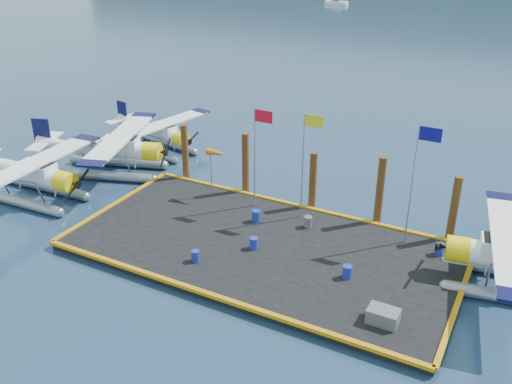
# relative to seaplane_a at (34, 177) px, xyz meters

# --- Properties ---
(ground) EXTENTS (4000.00, 4000.00, 0.00)m
(ground) POSITION_rel_seaplane_a_xyz_m (15.22, 1.18, -1.55)
(ground) COLOR #172745
(ground) RESTS_ON ground
(dock) EXTENTS (20.00, 10.00, 0.40)m
(dock) POSITION_rel_seaplane_a_xyz_m (15.22, 1.18, -1.35)
(dock) COLOR black
(dock) RESTS_ON ground
(dock_bumpers) EXTENTS (20.25, 10.25, 0.18)m
(dock_bumpers) POSITION_rel_seaplane_a_xyz_m (15.22, 1.18, -1.06)
(dock_bumpers) COLOR #C27E0B
(dock_bumpers) RESTS_ON dock
(seaplane_a) EXTENTS (9.11, 10.04, 3.57)m
(seaplane_a) POSITION_rel_seaplane_a_xyz_m (0.00, 0.00, 0.00)
(seaplane_a) COLOR gray
(seaplane_a) RESTS_ON ground
(seaplane_b) EXTENTS (9.59, 10.23, 3.67)m
(seaplane_b) POSITION_rel_seaplane_a_xyz_m (1.75, 5.53, 0.04)
(seaplane_b) COLOR gray
(seaplane_b) RESTS_ON ground
(seaplane_c) EXTENTS (7.98, 8.70, 3.08)m
(seaplane_c) POSITION_rel_seaplane_a_xyz_m (2.00, 10.24, -0.21)
(seaplane_c) COLOR gray
(seaplane_c) RESTS_ON ground
(drum_0) EXTENTS (0.48, 0.48, 0.68)m
(drum_0) POSITION_rel_seaplane_a_xyz_m (13.69, 3.32, -0.82)
(drum_0) COLOR navy
(drum_0) RESTS_ON dock
(drum_1) EXTENTS (0.44, 0.44, 0.62)m
(drum_1) POSITION_rel_seaplane_a_xyz_m (14.96, 0.68, -0.84)
(drum_1) COLOR navy
(drum_1) RESTS_ON dock
(drum_2) EXTENTS (0.46, 0.46, 0.64)m
(drum_2) POSITION_rel_seaplane_a_xyz_m (20.15, 0.44, -0.83)
(drum_2) COLOR navy
(drum_2) RESTS_ON dock
(drum_3) EXTENTS (0.42, 0.42, 0.60)m
(drum_3) POSITION_rel_seaplane_a_xyz_m (12.97, -1.76, -0.86)
(drum_3) COLOR navy
(drum_3) RESTS_ON dock
(drum_4) EXTENTS (0.45, 0.45, 0.63)m
(drum_4) POSITION_rel_seaplane_a_xyz_m (23.58, 4.60, -0.84)
(drum_4) COLOR navy
(drum_4) RESTS_ON dock
(drum_5) EXTENTS (0.45, 0.45, 0.64)m
(drum_5) POSITION_rel_seaplane_a_xyz_m (16.54, 4.10, -0.84)
(drum_5) COLOR #535358
(drum_5) RESTS_ON dock
(crate) EXTENTS (1.32, 0.88, 0.66)m
(crate) POSITION_rel_seaplane_a_xyz_m (22.63, -2.03, -0.82)
(crate) COLOR #535358
(crate) RESTS_ON dock
(flagpole_red) EXTENTS (1.14, 0.08, 6.00)m
(flagpole_red) POSITION_rel_seaplane_a_xyz_m (12.92, 4.98, 2.84)
(flagpole_red) COLOR #989AA1
(flagpole_red) RESTS_ON dock
(flagpole_yellow) EXTENTS (1.14, 0.08, 6.20)m
(flagpole_yellow) POSITION_rel_seaplane_a_xyz_m (15.92, 4.98, 2.96)
(flagpole_yellow) COLOR #989AA1
(flagpole_yellow) RESTS_ON dock
(flagpole_blue) EXTENTS (1.14, 0.08, 6.50)m
(flagpole_blue) POSITION_rel_seaplane_a_xyz_m (21.91, 4.98, 3.13)
(flagpole_blue) COLOR #989AA1
(flagpole_blue) RESTS_ON dock
(windsock) EXTENTS (1.40, 0.44, 3.12)m
(windsock) POSITION_rel_seaplane_a_xyz_m (10.19, 4.98, 1.67)
(windsock) COLOR #989AA1
(windsock) RESTS_ON dock
(piling_0) EXTENTS (0.44, 0.44, 4.00)m
(piling_0) POSITION_rel_seaplane_a_xyz_m (6.72, 6.58, 0.45)
(piling_0) COLOR #4B2B15
(piling_0) RESTS_ON ground
(piling_1) EXTENTS (0.44, 0.44, 4.20)m
(piling_1) POSITION_rel_seaplane_a_xyz_m (11.22, 6.58, 0.55)
(piling_1) COLOR #4B2B15
(piling_1) RESTS_ON ground
(piling_2) EXTENTS (0.44, 0.44, 3.80)m
(piling_2) POSITION_rel_seaplane_a_xyz_m (15.72, 6.58, 0.35)
(piling_2) COLOR #4B2B15
(piling_2) RESTS_ON ground
(piling_3) EXTENTS (0.44, 0.44, 4.30)m
(piling_3) POSITION_rel_seaplane_a_xyz_m (19.72, 6.58, 0.60)
(piling_3) COLOR #4B2B15
(piling_3) RESTS_ON ground
(piling_4) EXTENTS (0.44, 0.44, 4.00)m
(piling_4) POSITION_rel_seaplane_a_xyz_m (23.72, 6.58, 0.45)
(piling_4) COLOR #4B2B15
(piling_4) RESTS_ON ground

